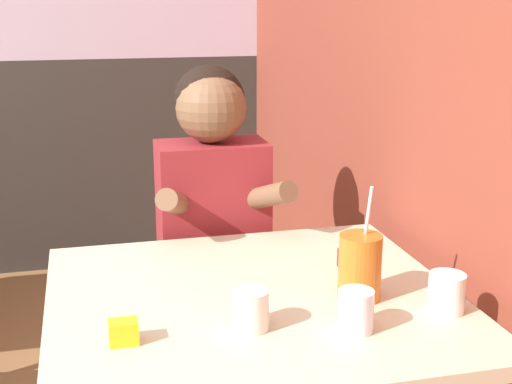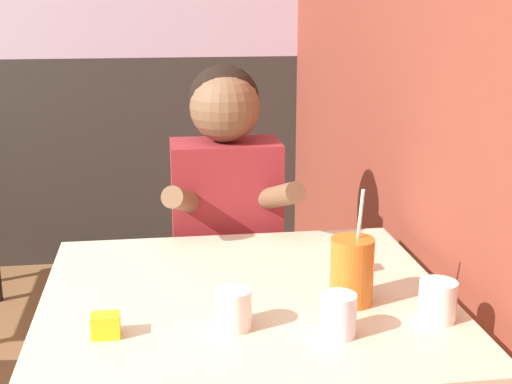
# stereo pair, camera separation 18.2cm
# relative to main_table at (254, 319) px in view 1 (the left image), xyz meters

# --- Properties ---
(brick_wall_right) EXTENTS (0.08, 4.55, 2.70)m
(brick_wall_right) POSITION_rel_main_table_xyz_m (0.58, 0.90, 0.69)
(brick_wall_right) COLOR brown
(brick_wall_right) RESTS_ON ground_plane
(main_table) EXTENTS (0.96, 0.89, 0.72)m
(main_table) POSITION_rel_main_table_xyz_m (0.00, 0.00, 0.00)
(main_table) COLOR beige
(main_table) RESTS_ON ground_plane
(person_seated) EXTENTS (0.42, 0.41, 1.21)m
(person_seated) POSITION_rel_main_table_xyz_m (0.01, 0.60, -0.01)
(person_seated) COLOR maroon
(person_seated) RESTS_ON ground_plane
(cocktail_pitcher) EXTENTS (0.10, 0.10, 0.28)m
(cocktail_pitcher) POSITION_rel_main_table_xyz_m (0.24, -0.07, 0.14)
(cocktail_pitcher) COLOR #C6661E
(cocktail_pitcher) RESTS_ON main_table
(glass_near_pitcher) EXTENTS (0.08, 0.08, 0.09)m
(glass_near_pitcher) POSITION_rel_main_table_xyz_m (0.17, -0.23, 0.11)
(glass_near_pitcher) COLOR silver
(glass_near_pitcher) RESTS_ON main_table
(glass_center) EXTENTS (0.08, 0.08, 0.09)m
(glass_center) POSITION_rel_main_table_xyz_m (0.40, -0.19, 0.11)
(glass_center) COLOR silver
(glass_center) RESTS_ON main_table
(glass_far_side) EXTENTS (0.08, 0.08, 0.09)m
(glass_far_side) POSITION_rel_main_table_xyz_m (-0.05, -0.17, 0.11)
(glass_far_side) COLOR silver
(glass_far_side) RESTS_ON main_table
(condiment_ketchup) EXTENTS (0.06, 0.04, 0.05)m
(condiment_ketchup) POSITION_rel_main_table_xyz_m (0.29, 0.11, 0.09)
(condiment_ketchup) COLOR #B7140F
(condiment_ketchup) RESTS_ON main_table
(condiment_mustard) EXTENTS (0.06, 0.04, 0.05)m
(condiment_mustard) POSITION_rel_main_table_xyz_m (-0.32, -0.17, 0.09)
(condiment_mustard) COLOR yellow
(condiment_mustard) RESTS_ON main_table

